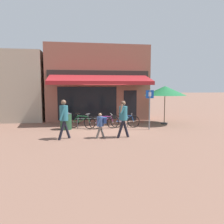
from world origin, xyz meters
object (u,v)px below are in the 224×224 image
Objects in this scene: bicycle_blue at (125,121)px; parking_sign at (150,105)px; litter_bin at (66,120)px; bicycle_purple at (104,122)px; bicycle_green at (81,122)px; pedestrian_child at (101,123)px; pedestrian_second_adult at (64,115)px; cafe_parasol at (165,91)px; pedestrian_adult at (123,115)px.

parking_sign reaches higher than bicycle_blue.
bicycle_purple is at bearing -4.93° from litter_bin.
bicycle_purple is at bearing 13.15° from bicycle_green.
pedestrian_child is 2.92m from litter_bin.
cafe_parasol is at bearing -163.14° from pedestrian_second_adult.
litter_bin reaches higher than bicycle_purple.
parking_sign is at bearing 14.72° from bicycle_green.
bicycle_purple reaches higher than bicycle_blue.
pedestrian_child is at bearing 8.29° from pedestrian_adult.
cafe_parasol is (2.75, 0.90, 1.72)m from bicycle_blue.
bicycle_blue is at bearing -117.03° from pedestrian_child.
pedestrian_child is at bearing -43.12° from bicycle_green.
parking_sign is at bearing -172.12° from pedestrian_second_adult.
cafe_parasol is at bearing 36.89° from bicycle_green.
bicycle_green is 0.92× the size of bicycle_purple.
pedestrian_second_adult is at bearing -141.83° from bicycle_purple.
bicycle_purple reaches higher than bicycle_green.
bicycle_purple is 1.25m from bicycle_blue.
pedestrian_child is 0.65× the size of pedestrian_second_adult.
parking_sign is at bearing -143.04° from pedestrian_child.
litter_bin reaches higher than bicycle_green.
litter_bin is 4.67m from parking_sign.
pedestrian_child reaches higher than litter_bin.
bicycle_purple is at bearing -161.72° from bicycle_blue.
parking_sign is (4.54, -0.72, 0.87)m from litter_bin.
pedestrian_child is (-0.41, -2.18, 0.32)m from bicycle_purple.
bicycle_blue is at bearing 1.29° from litter_bin.
pedestrian_adult is 3.69m from litter_bin.
pedestrian_second_adult is 0.80× the size of parking_sign.
bicycle_green is 2.69m from pedestrian_second_adult.
bicycle_blue is 3.36m from cafe_parasol.
pedestrian_child is 3.34m from parking_sign.
bicycle_green is at bearing -119.31° from pedestrian_second_adult.
pedestrian_adult reaches higher than bicycle_purple.
pedestrian_adult is 2.50m from parking_sign.
parking_sign is (2.83, 1.65, 0.66)m from pedestrian_child.
bicycle_purple is (1.27, -0.34, 0.00)m from bicycle_green.
cafe_parasol is (4.38, 3.34, 1.39)m from pedestrian_child.
parking_sign is 0.86× the size of cafe_parasol.
bicycle_green is 2.68m from pedestrian_child.
parking_sign is (1.20, -0.79, 0.99)m from bicycle_blue.
pedestrian_second_adult is (-0.78, -2.47, 0.69)m from bicycle_green.
cafe_parasol reaches higher than parking_sign.
bicycle_blue is 2.65m from pedestrian_adult.
litter_bin is at bearing -172.26° from bicycle_blue.
cafe_parasol reaches higher than pedestrian_adult.
pedestrian_second_adult is (-1.64, 0.04, 0.37)m from pedestrian_child.
litter_bin is at bearing -170.91° from cafe_parasol.
bicycle_green is at bearing 157.07° from bicycle_purple.
bicycle_purple is 1.48× the size of pedestrian_child.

